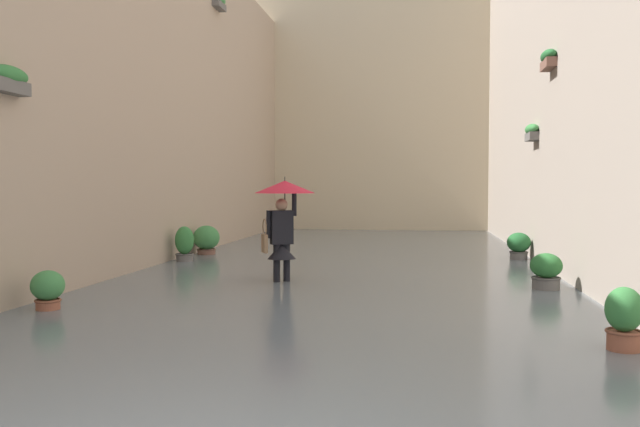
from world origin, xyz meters
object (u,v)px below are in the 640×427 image
potted_plant_near_right (206,240)px  potted_plant_mid_right (48,291)px  person_wading (283,209)px  potted_plant_mid_left (624,323)px  potted_plant_far_left (546,274)px  potted_plant_near_left (519,247)px  potted_plant_far_right (185,246)px

potted_plant_near_right → potted_plant_mid_right: bearing=91.1°
person_wading → potted_plant_mid_left: (-4.44, 4.24, -1.00)m
potted_plant_mid_left → potted_plant_far_left: 4.02m
person_wading → potted_plant_near_left: size_ratio=2.66×
person_wading → potted_plant_mid_left: size_ratio=2.52×
potted_plant_far_right → potted_plant_near_left: size_ratio=1.22×
potted_plant_near_right → potted_plant_mid_right: 7.26m
person_wading → potted_plant_far_left: 4.54m
potted_plant_near_right → potted_plant_far_left: size_ratio=1.16×
potted_plant_mid_right → potted_plant_mid_left: 7.19m
person_wading → potted_plant_far_right: 4.04m
potted_plant_mid_left → potted_plant_mid_right: bearing=-9.6°
potted_plant_far_left → potted_plant_mid_right: bearing=21.8°
person_wading → potted_plant_near_right: person_wading is taller
potted_plant_mid_right → potted_plant_near_left: bearing=-135.3°
potted_plant_far_right → potted_plant_mid_left: 10.07m
potted_plant_near_right → potted_plant_far_right: bearing=89.1°
potted_plant_near_right → potted_plant_far_left: bearing=148.4°
potted_plant_mid_left → potted_plant_near_right: bearing=-49.5°
potted_plant_mid_right → potted_plant_mid_left: size_ratio=0.85×
person_wading → potted_plant_near_left: bearing=-138.0°
potted_plant_far_left → potted_plant_mid_left: bearing=90.3°
person_wading → potted_plant_far_right: person_wading is taller
person_wading → potted_plant_far_left: person_wading is taller
potted_plant_mid_right → potted_plant_near_left: potted_plant_near_left is taller
potted_plant_near_left → potted_plant_far_left: (0.22, 4.39, -0.04)m
potted_plant_near_left → potted_plant_far_left: bearing=87.2°
potted_plant_near_right → potted_plant_near_left: (-7.43, 0.04, -0.05)m
potted_plant_mid_right → potted_plant_near_left: 10.26m
potted_plant_near_left → potted_plant_far_right: bearing=10.9°
person_wading → potted_plant_mid_right: bearing=48.9°
person_wading → potted_plant_mid_right: (2.65, 3.04, -1.03)m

